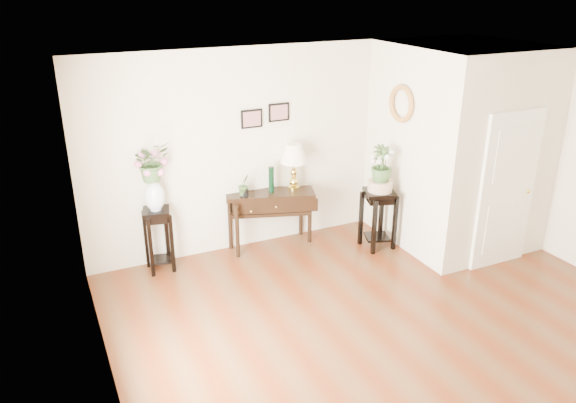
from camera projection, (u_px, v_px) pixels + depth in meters
floor at (402, 331)px, 6.17m from camera, size 6.00×5.50×0.02m
ceiling at (425, 74)px, 5.12m from camera, size 6.00×5.50×0.02m
wall_back at (295, 145)px, 7.95m from camera, size 6.00×0.02×2.80m
wall_left at (104, 278)px, 4.47m from camera, size 0.02×5.50×2.80m
partition at (458, 145)px, 7.95m from camera, size 1.80×1.95×2.80m
door at (507, 191)px, 7.25m from camera, size 0.90×0.05×2.10m
art_print_left at (252, 119)px, 7.51m from camera, size 0.30×0.02×0.25m
art_print_right at (279, 112)px, 7.65m from camera, size 0.30×0.02×0.25m
wall_ornament at (401, 104)px, 7.45m from camera, size 0.07×0.51×0.51m
console_table at (270, 219)px, 7.99m from camera, size 1.30×0.77×0.82m
table_lamp at (294, 165)px, 7.85m from camera, size 0.49×0.49×0.66m
green_vase at (271, 180)px, 7.78m from camera, size 0.09×0.09×0.37m
potted_plant at (244, 186)px, 7.63m from camera, size 0.20×0.18×0.30m
plant_stand_a at (159, 240)px, 7.32m from camera, size 0.40×0.40×0.86m
porcelain_vase at (154, 193)px, 7.07m from camera, size 0.29×0.29×0.44m
lily_arrangement at (151, 161)px, 6.91m from camera, size 0.56×0.52×0.49m
plant_stand_b at (378, 219)px, 7.94m from camera, size 0.51×0.51×0.86m
ceramic_bowl at (380, 185)px, 7.75m from camera, size 0.43×0.43×0.15m
narcissus at (381, 165)px, 7.64m from camera, size 0.30×0.30×0.53m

